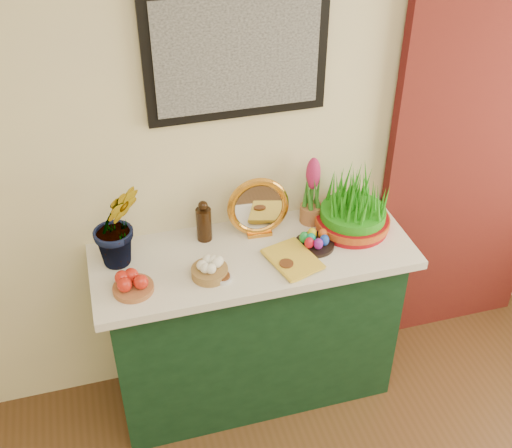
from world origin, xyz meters
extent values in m
cube|color=beige|center=(0.00, 2.25, 1.35)|extent=(4.00, 0.04, 2.70)
cube|color=black|center=(0.09, 2.23, 1.70)|extent=(0.74, 0.03, 0.54)
cube|color=#A5A5A5|center=(0.09, 2.21, 1.70)|extent=(0.66, 0.01, 0.46)
cube|color=#440C12|center=(1.25, 2.20, 1.15)|extent=(0.90, 0.06, 2.30)
cube|color=#12331C|center=(0.09, 2.00, 0.42)|extent=(1.30, 0.45, 0.85)
cube|color=silver|center=(0.09, 2.00, 0.87)|extent=(1.40, 0.55, 0.04)
imported|color=#2F7521|center=(-0.46, 2.09, 1.14)|extent=(0.28, 0.25, 0.51)
cylinder|color=#995830|center=(-0.44, 1.89, 0.90)|extent=(0.21, 0.21, 0.02)
cylinder|color=olive|center=(-0.13, 1.89, 0.91)|extent=(0.20, 0.20, 0.04)
cylinder|color=black|center=(-0.09, 2.15, 0.97)|extent=(0.07, 0.07, 0.16)
sphere|color=black|center=(-0.09, 2.15, 1.07)|extent=(0.04, 0.04, 0.04)
cube|color=orange|center=(0.15, 2.12, 0.90)|extent=(0.11, 0.06, 0.02)
torus|color=orange|center=(0.15, 2.13, 1.03)|extent=(0.28, 0.08, 0.28)
cylinder|color=silver|center=(0.15, 2.13, 1.03)|extent=(0.21, 0.04, 0.21)
imported|color=gold|center=(0.15, 1.86, 0.91)|extent=(0.22, 0.27, 0.03)
cylinder|color=silver|center=(-0.08, 1.85, 0.90)|extent=(0.07, 0.07, 0.02)
cylinder|color=#592D14|center=(-0.08, 1.85, 0.91)|extent=(0.06, 0.06, 0.01)
cylinder|color=silver|center=(0.19, 1.85, 0.90)|extent=(0.07, 0.07, 0.02)
cylinder|color=#592D14|center=(0.19, 1.85, 0.91)|extent=(0.06, 0.06, 0.01)
cylinder|color=black|center=(0.36, 1.97, 0.90)|extent=(0.23, 0.23, 0.02)
ellipsoid|color=red|center=(0.32, 1.94, 0.93)|extent=(0.04, 0.04, 0.05)
ellipsoid|color=blue|center=(0.39, 1.94, 0.93)|extent=(0.04, 0.04, 0.05)
ellipsoid|color=yellow|center=(0.36, 2.00, 0.93)|extent=(0.04, 0.04, 0.05)
ellipsoid|color=#198C3A|center=(0.32, 1.98, 0.93)|extent=(0.04, 0.04, 0.05)
ellipsoid|color=#E5581A|center=(0.40, 1.98, 0.93)|extent=(0.04, 0.04, 0.05)
ellipsoid|color=#74198D|center=(0.36, 1.92, 0.93)|extent=(0.04, 0.04, 0.05)
ellipsoid|color=#0C9B79|center=(0.34, 1.97, 0.93)|extent=(0.04, 0.04, 0.05)
cylinder|color=#9C6038|center=(0.41, 2.15, 0.93)|extent=(0.10, 0.10, 0.08)
ellipsoid|color=#CC2873|center=(0.41, 2.15, 1.15)|extent=(0.07, 0.07, 0.16)
cylinder|color=maroon|center=(0.57, 2.05, 0.92)|extent=(0.33, 0.33, 0.06)
cylinder|color=#9E1A0F|center=(0.57, 2.05, 0.93)|extent=(0.34, 0.34, 0.03)
camera|label=1|loc=(-0.49, -0.11, 2.62)|focal=45.00mm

